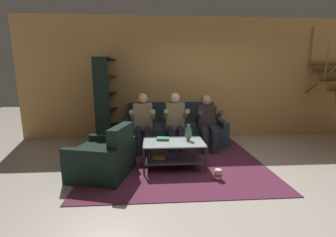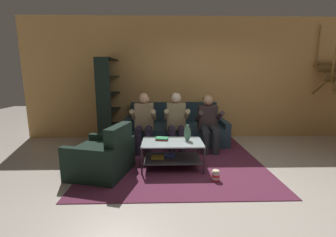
# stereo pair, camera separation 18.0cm
# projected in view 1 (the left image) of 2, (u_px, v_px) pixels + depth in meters

# --- Properties ---
(ground) EXTENTS (16.80, 16.80, 0.00)m
(ground) POSITION_uv_depth(u_px,v_px,m) (221.00, 178.00, 3.43)
(ground) COLOR #BEB4A7
(back_partition) EXTENTS (8.40, 0.12, 2.90)m
(back_partition) POSITION_uv_depth(u_px,v_px,m) (194.00, 79.00, 5.56)
(back_partition) COLOR tan
(back_partition) RESTS_ON ground
(couch) EXTENTS (2.32, 1.00, 0.90)m
(couch) POSITION_uv_depth(u_px,v_px,m) (173.00, 130.00, 5.23)
(couch) COLOR #253A46
(couch) RESTS_ON ground
(person_seated_left) EXTENTS (0.50, 0.58, 1.19)m
(person_seated_left) POSITION_uv_depth(u_px,v_px,m) (143.00, 120.00, 4.54)
(person_seated_left) COLOR #272133
(person_seated_left) RESTS_ON ground
(person_seated_middle) EXTENTS (0.50, 0.58, 1.19)m
(person_seated_middle) POSITION_uv_depth(u_px,v_px,m) (175.00, 120.00, 4.59)
(person_seated_middle) COLOR #2A2233
(person_seated_middle) RESTS_ON ground
(person_seated_right) EXTENTS (0.50, 0.58, 1.14)m
(person_seated_right) POSITION_uv_depth(u_px,v_px,m) (207.00, 121.00, 4.63)
(person_seated_right) COLOR #272D31
(person_seated_right) RESTS_ON ground
(coffee_table) EXTENTS (1.01, 0.63, 0.45)m
(coffee_table) POSITION_uv_depth(u_px,v_px,m) (173.00, 150.00, 3.78)
(coffee_table) COLOR #AFC3C6
(coffee_table) RESTS_ON ground
(area_rug) EXTENTS (3.04, 3.41, 0.01)m
(area_rug) POSITION_uv_depth(u_px,v_px,m) (174.00, 154.00, 4.43)
(area_rug) COLOR #5D253D
(area_rug) RESTS_ON ground
(vase) EXTENTS (0.12, 0.12, 0.27)m
(vase) POSITION_uv_depth(u_px,v_px,m) (188.00, 133.00, 3.79)
(vase) COLOR #477459
(vase) RESTS_ON coffee_table
(book_stack) EXTENTS (0.23, 0.20, 0.04)m
(book_stack) POSITION_uv_depth(u_px,v_px,m) (163.00, 139.00, 3.85)
(book_stack) COLOR red
(book_stack) RESTS_ON coffee_table
(bookshelf) EXTENTS (0.34, 0.97, 1.90)m
(bookshelf) POSITION_uv_depth(u_px,v_px,m) (105.00, 110.00, 5.03)
(bookshelf) COLOR black
(bookshelf) RESTS_ON ground
(armchair) EXTENTS (1.01, 1.04, 0.80)m
(armchair) POSITION_uv_depth(u_px,v_px,m) (104.00, 158.00, 3.49)
(armchair) COLOR black
(armchair) RESTS_ON ground
(popcorn_tub) EXTENTS (0.12, 0.12, 0.18)m
(popcorn_tub) POSITION_uv_depth(u_px,v_px,m) (218.00, 174.00, 3.34)
(popcorn_tub) COLOR red
(popcorn_tub) RESTS_ON ground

